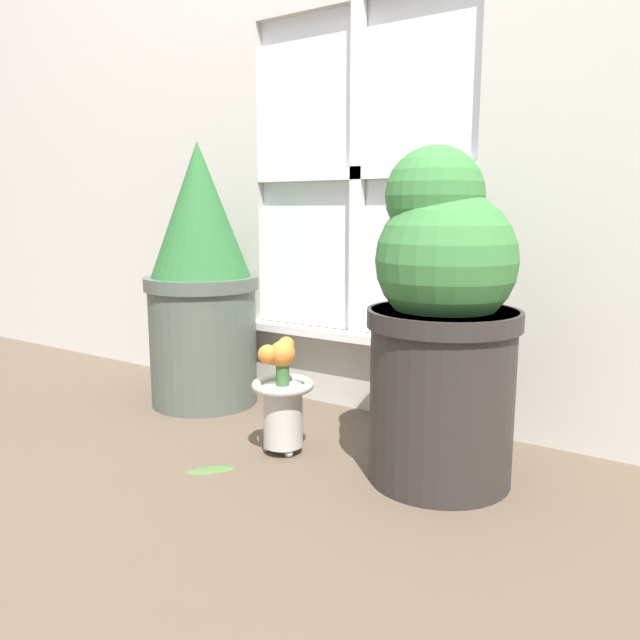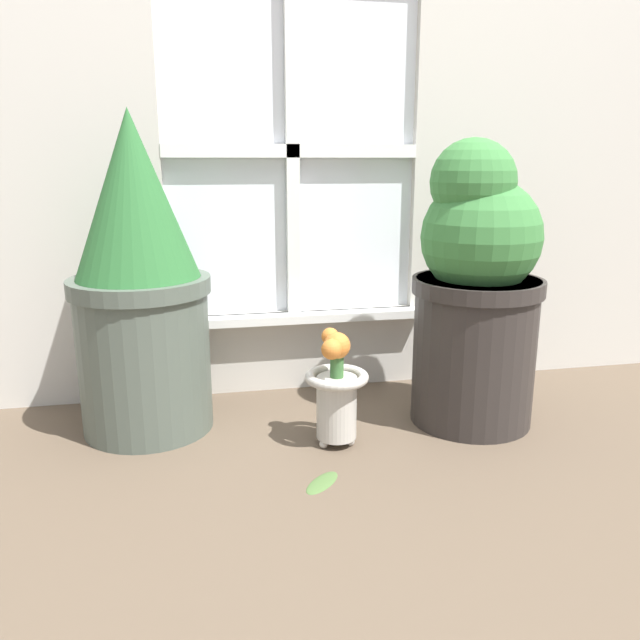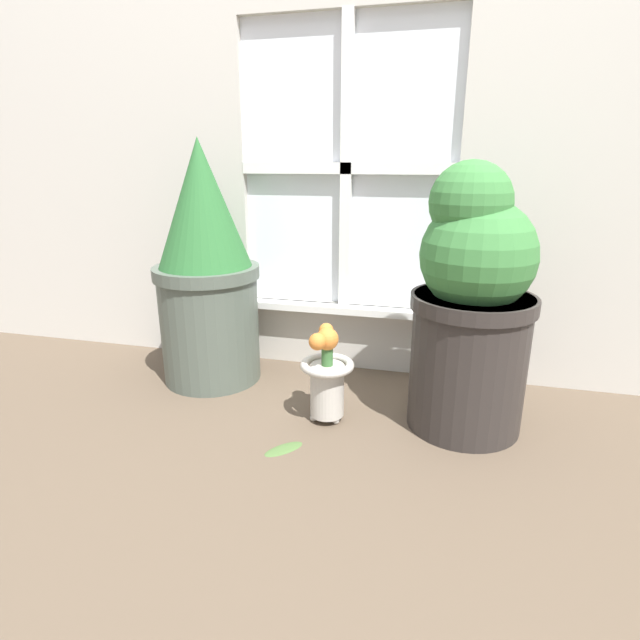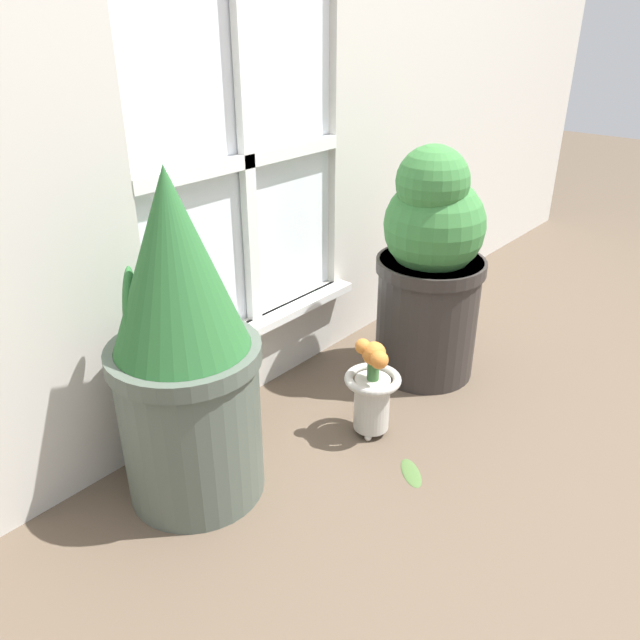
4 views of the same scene
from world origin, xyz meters
name	(u,v)px [view 4 (image 4 of 4)]	position (x,y,z in m)	size (l,w,h in m)	color
ground_plane	(434,473)	(0.00, 0.00, 0.00)	(10.00, 10.00, 0.00)	brown
potted_plant_left	(184,352)	(-0.41, 0.41, 0.37)	(0.34, 0.34, 0.78)	#4C564C
potted_plant_right	(430,269)	(0.41, 0.29, 0.35)	(0.32, 0.32, 0.71)	#2D2826
flower_vase	(372,389)	(0.03, 0.22, 0.14)	(0.15, 0.15, 0.28)	#BCB7AD
fallen_leaf	(411,472)	(-0.04, 0.04, 0.00)	(0.11, 0.11, 0.01)	#476633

